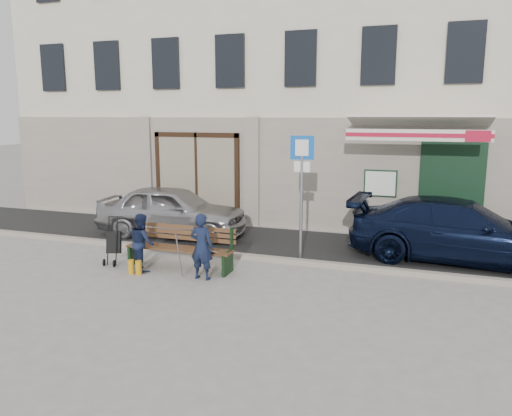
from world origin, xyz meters
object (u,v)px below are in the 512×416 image
at_px(car_navy, 459,231).
at_px(parking_sign, 302,177).
at_px(bench, 178,248).
at_px(man, 202,246).
at_px(woman, 142,242).
at_px(car_silver, 172,210).
at_px(stroller, 114,243).

distance_m(car_navy, parking_sign, 3.78).
bearing_deg(bench, man, -30.93).
xyz_separation_m(bench, woman, (-0.65, -0.37, 0.16)).
distance_m(car_silver, man, 3.90).
xyz_separation_m(car_silver, man, (2.36, -3.10, -0.02)).
bearing_deg(woman, car_silver, -29.92).
xyz_separation_m(car_navy, man, (-4.95, -3.08, -0.03)).
relative_size(bench, stroller, 2.27).
height_order(man, woman, man).
bearing_deg(car_navy, man, 124.85).
distance_m(parking_sign, woman, 3.76).
relative_size(parking_sign, bench, 1.18).
xyz_separation_m(car_silver, woman, (0.91, -2.99, -0.08)).
height_order(parking_sign, woman, parking_sign).
bearing_deg(car_navy, woman, 117.87).
height_order(car_navy, parking_sign, parking_sign).
bearing_deg(car_navy, bench, 117.34).
xyz_separation_m(bench, stroller, (-1.50, -0.18, 0.01)).
bearing_deg(woman, man, -141.05).
distance_m(parking_sign, stroller, 4.44).
distance_m(man, stroller, 2.33).
bearing_deg(woman, parking_sign, -105.30).
bearing_deg(car_navy, car_silver, 92.79).
relative_size(parking_sign, stroller, 2.68).
xyz_separation_m(car_silver, bench, (1.56, -2.63, -0.24)).
bearing_deg(bench, car_navy, 24.39).
bearing_deg(man, woman, -2.14).
height_order(bench, stroller, stroller).
height_order(car_navy, man, car_navy).
distance_m(car_navy, man, 5.83).
relative_size(man, woman, 1.10).
xyz_separation_m(car_silver, stroller, (0.06, -2.81, -0.23)).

